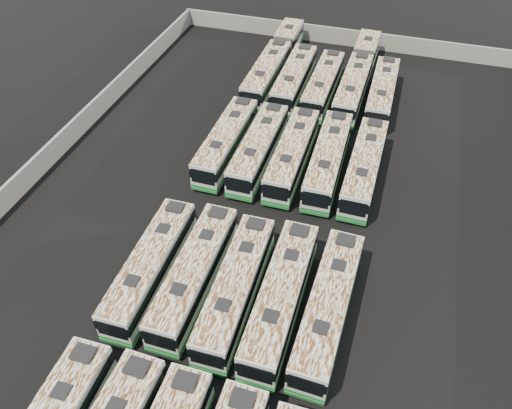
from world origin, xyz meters
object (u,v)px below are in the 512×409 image
(bus_back_far_left, at_px, (274,62))
(bus_midfront_far_right, at_px, (328,308))
(bus_midfront_far_left, at_px, (151,266))
(bus_midback_right, at_px, (328,160))
(bus_midfront_center, at_px, (236,288))
(bus_midback_left, at_px, (259,148))
(bus_midback_far_left, at_px, (226,141))
(bus_back_right, at_px, (358,75))
(bus_midback_far_right, at_px, (364,167))
(bus_midfront_left, at_px, (195,274))
(bus_midfront_right, at_px, (281,297))
(bus_back_center, at_px, (323,85))
(bus_back_far_right, at_px, (382,93))
(bus_midback_center, at_px, (292,154))
(bus_back_left, at_px, (294,79))

(bus_back_far_left, bearing_deg, bus_midfront_far_right, -68.28)
(bus_midfront_far_left, xyz_separation_m, bus_midback_right, (9.83, 16.27, 0.06))
(bus_midfront_center, bearing_deg, bus_midback_left, 100.23)
(bus_midback_left, height_order, bus_midback_right, bus_midback_right)
(bus_midback_far_left, bearing_deg, bus_back_right, 59.22)
(bus_midfront_center, distance_m, bus_midback_far_right, 17.46)
(bus_midfront_center, xyz_separation_m, bus_midback_far_right, (6.59, 16.17, 0.02))
(bus_midfront_left, bearing_deg, bus_midfront_right, -1.98)
(bus_midfront_far_left, bearing_deg, bus_midfront_far_right, -0.17)
(bus_back_center, xyz_separation_m, bus_back_far_right, (6.50, 0.23, 0.01))
(bus_midfront_center, bearing_deg, bus_midback_far_left, 110.72)
(bus_midback_left, bearing_deg, bus_midfront_center, -78.32)
(bus_midback_far_left, xyz_separation_m, bus_midback_center, (6.51, -0.08, -0.00))
(bus_midfront_far_left, distance_m, bus_midback_right, 19.01)
(bus_midfront_left, xyz_separation_m, bus_midfront_far_right, (9.74, -0.05, 0.03))
(bus_midback_far_right, bearing_deg, bus_back_right, 101.51)
(bus_back_right, bearing_deg, bus_midback_right, -89.86)
(bus_back_center, bearing_deg, bus_midback_right, -75.79)
(bus_back_right, bearing_deg, bus_midfront_right, -89.74)
(bus_midback_right, bearing_deg, bus_midfront_far_left, -122.47)
(bus_midback_left, height_order, bus_back_center, bus_midback_left)
(bus_midback_center, bearing_deg, bus_midfront_far_right, -68.04)
(bus_midfront_far_left, distance_m, bus_midback_center, 17.34)
(bus_back_left, bearing_deg, bus_back_center, -3.29)
(bus_back_center, height_order, bus_back_right, bus_back_right)
(bus_back_far_right, bearing_deg, bus_midfront_right, -97.05)
(bus_midback_far_left, relative_size, bus_back_right, 0.64)
(bus_midback_left, height_order, bus_midback_center, bus_midback_center)
(bus_midback_far_right, xyz_separation_m, bus_back_left, (-9.92, 13.51, 0.02))
(bus_back_center, distance_m, bus_back_right, 4.69)
(bus_midfront_right, relative_size, bus_midback_far_right, 1.02)
(bus_midfront_far_left, xyz_separation_m, bus_back_far_right, (13.09, 29.76, 0.01))
(bus_midfront_far_left, relative_size, bus_back_right, 0.63)
(bus_midfront_left, xyz_separation_m, bus_midback_far_left, (-3.33, 15.86, 0.01))
(bus_midback_left, bearing_deg, bus_back_center, 76.14)
(bus_midfront_right, distance_m, bus_midfront_far_right, 3.27)
(bus_midback_far_left, xyz_separation_m, bus_back_center, (6.60, 13.38, -0.03))
(bus_midfront_center, xyz_separation_m, bus_midfront_far_right, (6.50, 0.24, 0.03))
(bus_back_left, bearing_deg, bus_midfront_center, -84.22)
(bus_back_left, bearing_deg, bus_midback_center, -77.11)
(bus_midback_far_right, height_order, bus_back_far_right, bus_midback_far_right)
(bus_midfront_left, relative_size, bus_midback_left, 1.00)
(bus_midfront_far_right, relative_size, bus_midback_far_right, 1.01)
(bus_midback_left, bearing_deg, bus_midfront_far_left, -101.46)
(bus_midfront_center, distance_m, bus_midback_right, 16.58)
(bus_midback_far_left, bearing_deg, bus_midback_right, 0.71)
(bus_midfront_far_right, height_order, bus_midback_right, bus_midback_right)
(bus_midfront_far_left, xyz_separation_m, bus_midback_far_right, (13.16, 16.18, 0.04))
(bus_midfront_left, distance_m, bus_midback_far_right, 18.69)
(bus_midback_far_right, distance_m, bus_back_right, 16.95)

